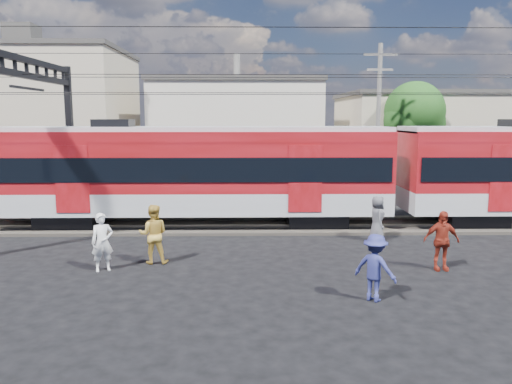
% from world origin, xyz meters
% --- Properties ---
extents(ground, '(120.00, 120.00, 0.00)m').
position_xyz_m(ground, '(0.00, 0.00, 0.00)').
color(ground, black).
rests_on(ground, ground).
extents(track_bed, '(70.00, 3.40, 0.12)m').
position_xyz_m(track_bed, '(0.00, 8.00, 0.06)').
color(track_bed, '#2D2823').
rests_on(track_bed, ground).
extents(rail_near, '(70.00, 0.12, 0.12)m').
position_xyz_m(rail_near, '(0.00, 7.25, 0.18)').
color(rail_near, '#59544C').
rests_on(rail_near, track_bed).
extents(rail_far, '(70.00, 0.12, 0.12)m').
position_xyz_m(rail_far, '(0.00, 8.75, 0.18)').
color(rail_far, '#59544C').
rests_on(rail_far, track_bed).
extents(commuter_train, '(50.30, 3.08, 4.17)m').
position_xyz_m(commuter_train, '(-3.23, 8.00, 2.40)').
color(commuter_train, black).
rests_on(commuter_train, ground).
extents(catenary, '(70.00, 9.30, 7.52)m').
position_xyz_m(catenary, '(-8.65, 8.00, 5.14)').
color(catenary, black).
rests_on(catenary, ground).
extents(building_west, '(14.28, 10.20, 9.30)m').
position_xyz_m(building_west, '(-17.00, 24.00, 4.66)').
color(building_west, '#BEAD91').
rests_on(building_west, ground).
extents(building_midwest, '(12.24, 12.24, 7.30)m').
position_xyz_m(building_midwest, '(-2.00, 27.00, 3.66)').
color(building_midwest, beige).
rests_on(building_midwest, ground).
extents(building_mideast, '(16.32, 10.20, 6.30)m').
position_xyz_m(building_mideast, '(14.00, 24.00, 3.16)').
color(building_mideast, '#BEAD91').
rests_on(building_mideast, ground).
extents(utility_pole_mid, '(1.80, 0.24, 8.50)m').
position_xyz_m(utility_pole_mid, '(6.00, 15.00, 4.53)').
color(utility_pole_mid, slate).
rests_on(utility_pole_mid, ground).
extents(tree_near, '(3.82, 3.64, 6.72)m').
position_xyz_m(tree_near, '(9.19, 18.09, 4.66)').
color(tree_near, '#382619').
rests_on(tree_near, ground).
extents(pedestrian_a, '(0.75, 0.64, 1.75)m').
position_xyz_m(pedestrian_a, '(-5.52, 1.97, 0.88)').
color(pedestrian_a, silver).
rests_on(pedestrian_a, ground).
extents(pedestrian_b, '(0.95, 0.76, 1.87)m').
position_xyz_m(pedestrian_b, '(-4.14, 2.74, 0.93)').
color(pedestrian_b, gold).
rests_on(pedestrian_b, ground).
extents(pedestrian_c, '(1.25, 1.17, 1.70)m').
position_xyz_m(pedestrian_c, '(1.99, -0.61, 0.85)').
color(pedestrian_c, navy).
rests_on(pedestrian_c, ground).
extents(pedestrian_d, '(1.07, 0.47, 1.81)m').
position_xyz_m(pedestrian_d, '(4.61, 1.88, 0.90)').
color(pedestrian_d, maroon).
rests_on(pedestrian_d, ground).
extents(pedestrian_e, '(0.55, 0.83, 1.69)m').
position_xyz_m(pedestrian_e, '(3.61, 5.45, 0.85)').
color(pedestrian_e, '#4C4B50').
rests_on(pedestrian_e, ground).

